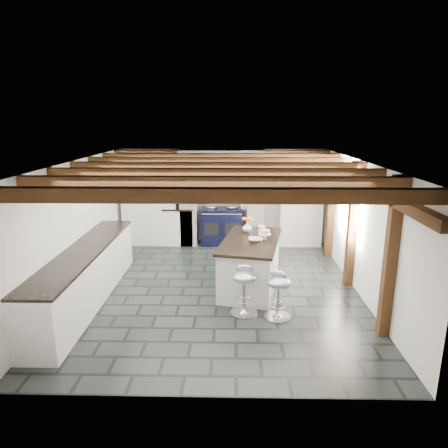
{
  "coord_description": "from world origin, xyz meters",
  "views": [
    {
      "loc": [
        0.25,
        -6.79,
        3.0
      ],
      "look_at": [
        0.1,
        0.4,
        1.1
      ],
      "focal_mm": 32.0,
      "sensor_mm": 36.0,
      "label": 1
    }
  ],
  "objects_px": {
    "bar_stool_near": "(279,290)",
    "range_cooker": "(222,225)",
    "bar_stool_far": "(244,285)",
    "kitchen_island": "(250,263)"
  },
  "relations": [
    {
      "from": "bar_stool_near",
      "to": "range_cooker",
      "type": "bearing_deg",
      "value": 125.61
    },
    {
      "from": "bar_stool_near",
      "to": "bar_stool_far",
      "type": "xyz_separation_m",
      "value": [
        -0.52,
        0.13,
        0.02
      ]
    },
    {
      "from": "kitchen_island",
      "to": "bar_stool_near",
      "type": "height_order",
      "value": "kitchen_island"
    },
    {
      "from": "range_cooker",
      "to": "kitchen_island",
      "type": "height_order",
      "value": "kitchen_island"
    },
    {
      "from": "range_cooker",
      "to": "kitchen_island",
      "type": "relative_size",
      "value": 0.5
    },
    {
      "from": "bar_stool_far",
      "to": "kitchen_island",
      "type": "bearing_deg",
      "value": 88.26
    },
    {
      "from": "range_cooker",
      "to": "bar_stool_near",
      "type": "height_order",
      "value": "range_cooker"
    },
    {
      "from": "kitchen_island",
      "to": "bar_stool_far",
      "type": "relative_size",
      "value": 2.49
    },
    {
      "from": "kitchen_island",
      "to": "range_cooker",
      "type": "bearing_deg",
      "value": 113.69
    },
    {
      "from": "bar_stool_near",
      "to": "bar_stool_far",
      "type": "height_order",
      "value": "bar_stool_far"
    }
  ]
}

